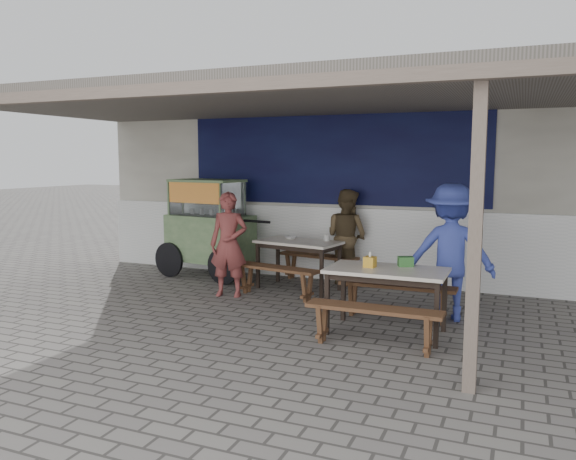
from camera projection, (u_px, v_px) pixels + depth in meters
The scene contains 17 objects.
ground at pixel (265, 330), 6.54m from camera, with size 60.00×60.00×0.00m, color slate.
back_wall at pixel (353, 175), 9.60m from camera, with size 9.00×1.28×3.50m.
warung_roof at pixel (296, 100), 7.02m from camera, with size 9.00×4.21×2.81m.
table_left at pixel (298, 246), 8.53m from camera, with size 1.35×0.88×0.75m.
bench_left_street at pixel (276, 275), 8.06m from camera, with size 1.38×0.51×0.45m.
bench_left_wall at pixel (318, 262), 9.08m from camera, with size 1.38×0.51×0.45m.
table_right at pixel (387, 275), 6.34m from camera, with size 1.33×0.74×0.75m.
bench_right_street at pixel (373, 318), 5.85m from camera, with size 1.43×0.28×0.45m.
bench_right_wall at pixel (397, 293), 6.92m from camera, with size 1.43×0.28×0.45m.
vendor_cart at pixel (209, 224), 9.44m from camera, with size 2.12×1.02×1.65m.
patron_street_side at pixel (229, 244), 8.10m from camera, with size 0.55×0.36×1.52m, color brown.
patron_wall_side at pixel (347, 237), 8.90m from camera, with size 0.74×0.57×1.52m, color brown.
patron_right_table at pixel (450, 252), 6.89m from camera, with size 1.09×0.63×1.69m, color #3846A7.
tissue_box at pixel (370, 262), 6.42m from camera, with size 0.12×0.12×0.12m, color gold.
donation_box at pixel (406, 261), 6.47m from camera, with size 0.17×0.11×0.11m, color #326B2F.
condiment_jar at pixel (327, 238), 8.51m from camera, with size 0.09×0.09×0.10m, color beige.
condiment_bowl at pixel (291, 238), 8.72m from camera, with size 0.18×0.18×0.04m, color silver.
Camera 1 is at (2.70, -5.74, 1.97)m, focal length 35.00 mm.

